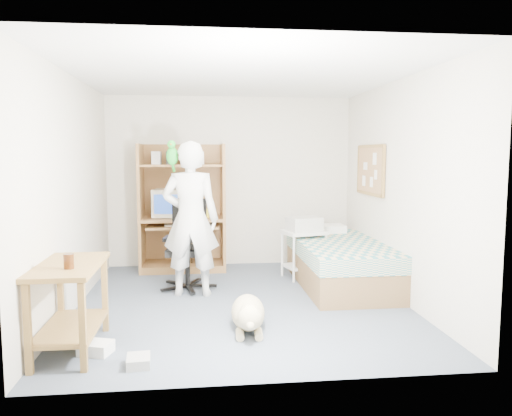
{
  "coord_description": "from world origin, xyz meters",
  "views": [
    {
      "loc": [
        -0.45,
        -5.43,
        1.66
      ],
      "look_at": [
        0.18,
        0.16,
        1.05
      ],
      "focal_mm": 35.0,
      "sensor_mm": 36.0,
      "label": 1
    }
  ],
  "objects_px": {
    "office_chair": "(188,257)",
    "dog": "(248,313)",
    "computer_hutch": "(183,213)",
    "side_desk": "(70,294)",
    "person": "(191,219)",
    "bed": "(340,263)",
    "printer_cart": "(304,246)"
  },
  "relations": [
    {
      "from": "bed",
      "to": "side_desk",
      "type": "bearing_deg",
      "value": -147.5
    },
    {
      "from": "side_desk",
      "to": "dog",
      "type": "bearing_deg",
      "value": 12.15
    },
    {
      "from": "bed",
      "to": "dog",
      "type": "distance_m",
      "value": 1.99
    },
    {
      "from": "computer_hutch",
      "to": "office_chair",
      "type": "bearing_deg",
      "value": -84.94
    },
    {
      "from": "bed",
      "to": "person",
      "type": "xyz_separation_m",
      "value": [
        -1.86,
        -0.23,
        0.62
      ]
    },
    {
      "from": "office_chair",
      "to": "dog",
      "type": "height_order",
      "value": "office_chair"
    },
    {
      "from": "computer_hutch",
      "to": "side_desk",
      "type": "height_order",
      "value": "computer_hutch"
    },
    {
      "from": "computer_hutch",
      "to": "printer_cart",
      "type": "bearing_deg",
      "value": -23.17
    },
    {
      "from": "office_chair",
      "to": "person",
      "type": "bearing_deg",
      "value": -75.62
    },
    {
      "from": "computer_hutch",
      "to": "person",
      "type": "distance_m",
      "value": 1.36
    },
    {
      "from": "side_desk",
      "to": "dog",
      "type": "relative_size",
      "value": 1.0
    },
    {
      "from": "person",
      "to": "printer_cart",
      "type": "bearing_deg",
      "value": -149.86
    },
    {
      "from": "dog",
      "to": "printer_cart",
      "type": "xyz_separation_m",
      "value": [
        0.94,
        1.91,
        0.26
      ]
    },
    {
      "from": "bed",
      "to": "printer_cart",
      "type": "xyz_separation_m",
      "value": [
        -0.37,
        0.43,
        0.14
      ]
    },
    {
      "from": "computer_hutch",
      "to": "office_chair",
      "type": "relative_size",
      "value": 1.65
    },
    {
      "from": "person",
      "to": "printer_cart",
      "type": "distance_m",
      "value": 1.7
    },
    {
      "from": "computer_hutch",
      "to": "person",
      "type": "height_order",
      "value": "person"
    },
    {
      "from": "office_chair",
      "to": "person",
      "type": "distance_m",
      "value": 0.6
    },
    {
      "from": "computer_hutch",
      "to": "dog",
      "type": "height_order",
      "value": "computer_hutch"
    },
    {
      "from": "side_desk",
      "to": "person",
      "type": "distance_m",
      "value": 1.91
    },
    {
      "from": "person",
      "to": "office_chair",
      "type": "bearing_deg",
      "value": -75.62
    },
    {
      "from": "office_chair",
      "to": "person",
      "type": "xyz_separation_m",
      "value": [
        0.04,
        -0.31,
        0.52
      ]
    },
    {
      "from": "person",
      "to": "dog",
      "type": "relative_size",
      "value": 1.82
    },
    {
      "from": "office_chair",
      "to": "dog",
      "type": "distance_m",
      "value": 1.69
    },
    {
      "from": "computer_hutch",
      "to": "bed",
      "type": "height_order",
      "value": "computer_hutch"
    },
    {
      "from": "bed",
      "to": "side_desk",
      "type": "xyz_separation_m",
      "value": [
        -2.85,
        -1.82,
        0.21
      ]
    },
    {
      "from": "computer_hutch",
      "to": "dog",
      "type": "relative_size",
      "value": 1.81
    },
    {
      "from": "computer_hutch",
      "to": "person",
      "type": "relative_size",
      "value": 0.99
    },
    {
      "from": "dog",
      "to": "printer_cart",
      "type": "bearing_deg",
      "value": 67.05
    },
    {
      "from": "computer_hutch",
      "to": "printer_cart",
      "type": "relative_size",
      "value": 2.81
    },
    {
      "from": "bed",
      "to": "dog",
      "type": "bearing_deg",
      "value": -131.45
    },
    {
      "from": "printer_cart",
      "to": "person",
      "type": "bearing_deg",
      "value": -171.45
    }
  ]
}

